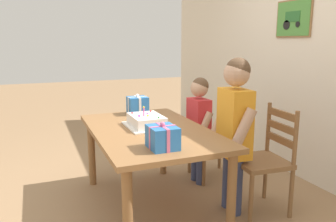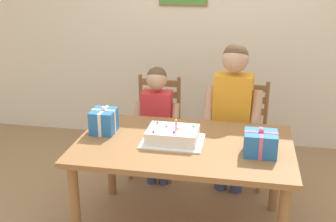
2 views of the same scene
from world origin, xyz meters
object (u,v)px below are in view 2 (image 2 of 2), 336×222
gift_box_red_large (104,121)px  chair_right (242,132)px  gift_box_beside_cake (260,143)px  dining_table (184,154)px  child_younger (157,115)px  birthday_cake (173,136)px  child_older (233,105)px  chair_left (156,126)px

gift_box_red_large → chair_right: bearing=38.1°
gift_box_beside_cake → dining_table: bearing=170.8°
dining_table → child_younger: size_ratio=1.40×
dining_table → birthday_cake: (-0.08, -0.00, 0.14)m
dining_table → gift_box_beside_cake: bearing=-9.2°
dining_table → child_older: size_ratio=1.16×
dining_table → gift_box_red_large: 0.66m
dining_table → chair_right: size_ratio=1.68×
child_older → gift_box_beside_cake: bearing=-73.5°
child_older → chair_left: bearing=160.4°
birthday_cake → gift_box_red_large: size_ratio=2.08×
chair_left → child_older: bearing=-19.6°
gift_box_beside_cake → chair_right: size_ratio=0.24×
birthday_cake → child_younger: 0.70m
birthday_cake → gift_box_beside_cake: same height
gift_box_red_large → child_younger: 0.64m
gift_box_beside_cake → chair_left: 1.40m
birthday_cake → child_younger: size_ratio=0.40×
dining_table → child_younger: (-0.34, 0.64, 0.04)m
child_older → child_younger: bearing=180.0°
gift_box_red_large → chair_left: (0.22, 0.81, -0.35)m
dining_table → child_younger: bearing=117.6°
gift_box_red_large → chair_right: (1.04, 0.81, -0.35)m
chair_left → child_older: 0.84m
child_older → birthday_cake: bearing=-121.5°
child_older → child_younger: (-0.65, 0.00, -0.14)m
child_younger → gift_box_beside_cake: bearing=-40.0°
chair_left → birthday_cake: bearing=-70.2°
chair_left → child_younger: size_ratio=0.83×
gift_box_red_large → gift_box_beside_cake: size_ratio=0.95×
birthday_cake → gift_box_red_large: bearing=170.7°
dining_table → chair_left: (-0.41, 0.90, -0.17)m
dining_table → gift_box_red_large: (-0.63, 0.09, 0.18)m
chair_left → chair_right: (0.82, -0.00, 0.00)m
gift_box_red_large → dining_table: bearing=-7.8°
birthday_cake → chair_right: (0.49, 0.90, -0.31)m
birthday_cake → chair_left: chair_left is taller
gift_box_red_large → gift_box_beside_cake: (1.16, -0.17, -0.01)m
chair_right → child_younger: (-0.75, -0.26, 0.20)m
dining_table → child_younger: child_younger is taller
chair_right → child_older: bearing=-110.3°
child_older → child_younger: size_ratio=1.20×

